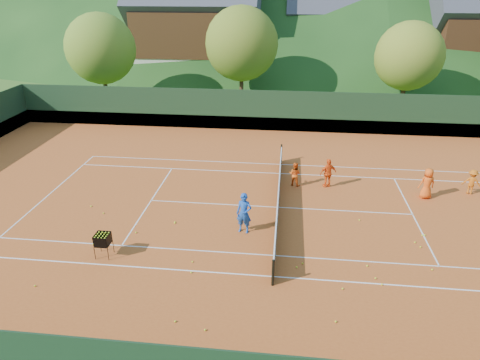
# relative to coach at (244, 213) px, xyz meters

# --- Properties ---
(ground) EXTENTS (400.00, 400.00, 0.00)m
(ground) POSITION_rel_coach_xyz_m (1.42, 2.42, -0.95)
(ground) COLOR #31541A
(ground) RESTS_ON ground
(clay_court) EXTENTS (40.00, 24.00, 0.02)m
(clay_court) POSITION_rel_coach_xyz_m (1.42, 2.42, -0.94)
(clay_court) COLOR #AF4D1C
(clay_court) RESTS_ON ground
(coach) EXTENTS (0.75, 0.56, 1.85)m
(coach) POSITION_rel_coach_xyz_m (0.00, 0.00, 0.00)
(coach) COLOR #194AA7
(coach) RESTS_ON clay_court
(student_a) EXTENTS (0.76, 0.67, 1.32)m
(student_a) POSITION_rel_coach_xyz_m (2.22, 5.06, -0.27)
(student_a) COLOR orange
(student_a) RESTS_ON clay_court
(student_b) EXTENTS (1.01, 0.72, 1.60)m
(student_b) POSITION_rel_coach_xyz_m (3.98, 5.07, -0.13)
(student_b) COLOR #FF5B16
(student_b) RESTS_ON clay_court
(student_c) EXTENTS (0.87, 0.64, 1.62)m
(student_c) POSITION_rel_coach_xyz_m (8.85, 4.29, -0.12)
(student_c) COLOR #F75A15
(student_c) RESTS_ON clay_court
(student_d) EXTENTS (0.97, 0.72, 1.34)m
(student_d) POSITION_rel_coach_xyz_m (11.31, 5.07, -0.26)
(student_d) COLOR #CA6012
(student_d) RESTS_ON clay_court
(tennis_ball_0) EXTENTS (0.07, 0.07, 0.07)m
(tennis_ball_0) POSITION_rel_coach_xyz_m (7.75, 0.50, -0.89)
(tennis_ball_0) COLOR #D2F328
(tennis_ball_0) RESTS_ON clay_court
(tennis_ball_1) EXTENTS (0.07, 0.07, 0.07)m
(tennis_ball_1) POSITION_rel_coach_xyz_m (-6.83, 0.84, -0.89)
(tennis_ball_1) COLOR #D2F328
(tennis_ball_1) RESTS_ON clay_court
(tennis_ball_2) EXTENTS (0.07, 0.07, 0.07)m
(tennis_ball_2) POSITION_rel_coach_xyz_m (-6.18, -1.77, -0.89)
(tennis_ball_2) COLOR #D2F328
(tennis_ball_2) RESTS_ON clay_court
(tennis_ball_4) EXTENTS (0.07, 0.07, 0.07)m
(tennis_ball_4) POSITION_rel_coach_xyz_m (3.93, -3.52, -0.89)
(tennis_ball_4) COLOR #D2F328
(tennis_ball_4) RESTS_ON clay_court
(tennis_ball_5) EXTENTS (0.07, 0.07, 0.07)m
(tennis_ball_5) POSITION_rel_coach_xyz_m (-7.14, -4.62, -0.89)
(tennis_ball_5) COLOR #D2F328
(tennis_ball_5) RESTS_ON clay_court
(tennis_ball_6) EXTENTS (0.07, 0.07, 0.07)m
(tennis_ball_6) POSITION_rel_coach_xyz_m (7.30, -0.10, -0.89)
(tennis_ball_6) COLOR #D2F328
(tennis_ball_6) RESTS_ON clay_court
(tennis_ball_7) EXTENTS (0.07, 0.07, 0.07)m
(tennis_ball_7) POSITION_rel_coach_xyz_m (-1.78, -2.53, -0.89)
(tennis_ball_7) COLOR #D2F328
(tennis_ball_7) RESTS_ON clay_court
(tennis_ball_8) EXTENTS (0.07, 0.07, 0.07)m
(tennis_ball_8) POSITION_rel_coach_xyz_m (-3.22, 0.30, -0.89)
(tennis_ball_8) COLOR #D2F328
(tennis_ball_8) RESTS_ON clay_court
(tennis_ball_9) EXTENTS (0.07, 0.07, 0.07)m
(tennis_ball_9) POSITION_rel_coach_xyz_m (-4.71, -0.67, -0.89)
(tennis_ball_9) COLOR #D2F328
(tennis_ball_9) RESTS_ON clay_court
(tennis_ball_10) EXTENTS (0.07, 0.07, 0.07)m
(tennis_ball_10) POSITION_rel_coach_xyz_m (7.46, -1.99, -0.89)
(tennis_ball_10) COLOR #D2F328
(tennis_ball_10) RESTS_ON clay_court
(tennis_ball_11) EXTENTS (0.07, 0.07, 0.07)m
(tennis_ball_11) POSITION_rel_coach_xyz_m (-0.60, -6.06, -0.89)
(tennis_ball_11) COLOR #D2F328
(tennis_ball_11) RESTS_ON clay_court
(tennis_ball_12) EXTENTS (0.07, 0.07, 0.07)m
(tennis_ball_12) POSITION_rel_coach_xyz_m (5.03, -2.03, -0.89)
(tennis_ball_12) COLOR #D2F328
(tennis_ball_12) RESTS_ON clay_court
(tennis_ball_13) EXTENTS (0.07, 0.07, 0.07)m
(tennis_ball_13) POSITION_rel_coach_xyz_m (2.53, -2.15, -0.89)
(tennis_ball_13) COLOR #D2F328
(tennis_ball_13) RESTS_ON clay_court
(tennis_ball_14) EXTENTS (0.07, 0.07, 0.07)m
(tennis_ball_14) POSITION_rel_coach_xyz_m (-3.24, 0.41, -0.89)
(tennis_ball_14) COLOR #D2F328
(tennis_ball_14) RESTS_ON clay_court
(tennis_ball_15) EXTENTS (0.07, 0.07, 0.07)m
(tennis_ball_15) POSITION_rel_coach_xyz_m (-1.68, -3.20, -0.89)
(tennis_ball_15) COLOR #D2F328
(tennis_ball_15) RESTS_ON clay_court
(tennis_ball_16) EXTENTS (0.07, 0.07, 0.07)m
(tennis_ball_16) POSITION_rel_coach_xyz_m (3.54, -5.22, -0.89)
(tennis_ball_16) COLOR #D2F328
(tennis_ball_16) RESTS_ON clay_court
(tennis_ball_17) EXTENTS (0.07, 0.07, 0.07)m
(tennis_ball_17) POSITION_rel_coach_xyz_m (5.21, -2.78, -0.89)
(tennis_ball_17) COLOR #D2F328
(tennis_ball_17) RESTS_ON clay_court
(tennis_ball_18) EXTENTS (0.07, 0.07, 0.07)m
(tennis_ball_18) POSITION_rel_coach_xyz_m (-2.13, -7.02, -0.89)
(tennis_ball_18) COLOR #D2F328
(tennis_ball_18) RESTS_ON clay_court
(tennis_ball_19) EXTENTS (0.07, 0.07, 0.07)m
(tennis_ball_19) POSITION_rel_coach_xyz_m (7.86, 0.53, -0.89)
(tennis_ball_19) COLOR #D2F328
(tennis_ball_19) RESTS_ON clay_court
(tennis_ball_20) EXTENTS (0.07, 0.07, 0.07)m
(tennis_ball_20) POSITION_rel_coach_xyz_m (7.44, -0.45, -0.89)
(tennis_ball_20) COLOR #D2F328
(tennis_ball_20) RESTS_ON clay_court
(tennis_ball_21) EXTENTS (0.07, 0.07, 0.07)m
(tennis_ball_21) POSITION_rel_coach_xyz_m (-1.64, -5.80, -0.89)
(tennis_ball_21) COLOR #D2F328
(tennis_ball_21) RESTS_ON clay_court
(tennis_ball_22) EXTENTS (0.07, 0.07, 0.07)m
(tennis_ball_22) POSITION_rel_coach_xyz_m (5.22, 1.53, -0.89)
(tennis_ball_22) COLOR #D2F328
(tennis_ball_22) RESTS_ON clay_court
(tennis_ball_23) EXTENTS (0.07, 0.07, 0.07)m
(tennis_ball_23) POSITION_rel_coach_xyz_m (5.38, -3.13, -0.89)
(tennis_ball_23) COLOR #D2F328
(tennis_ball_23) RESTS_ON clay_court
(tennis_ball_24) EXTENTS (0.07, 0.07, 0.07)m
(tennis_ball_24) POSITION_rel_coach_xyz_m (-7.71, 1.43, -0.89)
(tennis_ball_24) COLOR #D2F328
(tennis_ball_24) RESTS_ON clay_court
(tennis_ball_25) EXTENTS (0.07, 0.07, 0.07)m
(tennis_ball_25) POSITION_rel_coach_xyz_m (2.30, -2.43, -0.89)
(tennis_ball_25) COLOR #D2F328
(tennis_ball_25) RESTS_ON clay_court
(tennis_ball_26) EXTENTS (0.07, 0.07, 0.07)m
(tennis_ball_26) POSITION_rel_coach_xyz_m (-6.56, -6.98, -0.89)
(tennis_ball_26) COLOR #D2F328
(tennis_ball_26) RESTS_ON clay_court
(court_lines) EXTENTS (23.83, 11.03, 0.00)m
(court_lines) POSITION_rel_coach_xyz_m (1.42, 2.42, -0.92)
(court_lines) COLOR silver
(court_lines) RESTS_ON clay_court
(tennis_net) EXTENTS (0.10, 12.07, 1.10)m
(tennis_net) POSITION_rel_coach_xyz_m (1.42, 2.42, -0.43)
(tennis_net) COLOR black
(tennis_net) RESTS_ON clay_court
(perimeter_fence) EXTENTS (40.40, 24.24, 3.00)m
(perimeter_fence) POSITION_rel_coach_xyz_m (1.42, 2.42, 0.32)
(perimeter_fence) COLOR #15311A
(perimeter_fence) RESTS_ON clay_court
(ball_hopper) EXTENTS (0.57, 0.57, 1.00)m
(ball_hopper) POSITION_rel_coach_xyz_m (-5.39, -2.46, -0.18)
(ball_hopper) COLOR black
(ball_hopper) RESTS_ON clay_court
(chalet_left) EXTENTS (13.80, 9.93, 12.92)m
(chalet_left) POSITION_rel_coach_xyz_m (-8.58, 32.42, 4.70)
(chalet_left) COLOR beige
(chalet_left) RESTS_ON ground
(chalet_mid) EXTENTS (12.65, 8.82, 11.45)m
(chalet_mid) POSITION_rel_coach_xyz_m (7.42, 36.42, 4.04)
(chalet_mid) COLOR beige
(chalet_mid) RESTS_ON ground
(tree_a) EXTENTS (6.00, 6.00, 7.88)m
(tree_a) POSITION_rel_coach_xyz_m (-14.58, 20.42, 3.92)
(tree_a) COLOR #42291A
(tree_a) RESTS_ON ground
(tree_b) EXTENTS (6.40, 6.40, 8.40)m
(tree_b) POSITION_rel_coach_xyz_m (-2.58, 22.42, 4.25)
(tree_b) COLOR #41271A
(tree_b) RESTS_ON ground
(tree_c) EXTENTS (5.60, 5.60, 7.35)m
(tree_c) POSITION_rel_coach_xyz_m (11.42, 21.42, 3.60)
(tree_c) COLOR #3E2719
(tree_c) RESTS_ON ground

